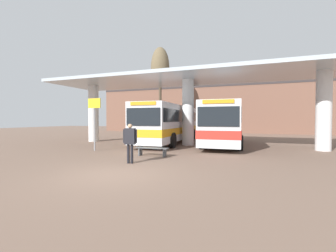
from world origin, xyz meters
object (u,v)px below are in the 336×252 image
(info_sign_platform, at_px, (94,114))
(pedestrian_waiting, at_px, (130,139))
(waiting_bench_near_pillar, at_px, (152,150))
(transit_bus_center_bay, at_px, (224,122))
(poplar_tree_behind_left, at_px, (160,69))
(transit_bus_left_bay, at_px, (171,122))

(info_sign_platform, distance_m, pedestrian_waiting, 5.10)
(waiting_bench_near_pillar, xyz_separation_m, info_sign_platform, (-4.22, 0.55, 1.99))
(waiting_bench_near_pillar, height_order, pedestrian_waiting, pedestrian_waiting)
(transit_bus_center_bay, bearing_deg, pedestrian_waiting, 68.83)
(pedestrian_waiting, bearing_deg, waiting_bench_near_pillar, 75.42)
(transit_bus_center_bay, distance_m, waiting_bench_near_pillar, 7.84)
(transit_bus_center_bay, bearing_deg, poplar_tree_behind_left, -48.18)
(poplar_tree_behind_left, bearing_deg, transit_bus_left_bay, -62.35)
(transit_bus_center_bay, bearing_deg, info_sign_platform, 39.51)
(transit_bus_left_bay, bearing_deg, poplar_tree_behind_left, -64.63)
(pedestrian_waiting, bearing_deg, poplar_tree_behind_left, 96.59)
(pedestrian_waiting, bearing_deg, transit_bus_left_bay, 86.41)
(transit_bus_center_bay, relative_size, info_sign_platform, 3.27)
(waiting_bench_near_pillar, xyz_separation_m, pedestrian_waiting, (-0.10, -2.18, 0.74))
(waiting_bench_near_pillar, height_order, info_sign_platform, info_sign_platform)
(transit_bus_center_bay, distance_m, pedestrian_waiting, 9.82)
(transit_bus_center_bay, height_order, waiting_bench_near_pillar, transit_bus_center_bay)
(info_sign_platform, relative_size, poplar_tree_behind_left, 0.29)
(transit_bus_left_bay, relative_size, info_sign_platform, 3.61)
(poplar_tree_behind_left, bearing_deg, waiting_bench_near_pillar, -69.03)
(transit_bus_left_bay, height_order, pedestrian_waiting, transit_bus_left_bay)
(waiting_bench_near_pillar, relative_size, info_sign_platform, 0.54)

